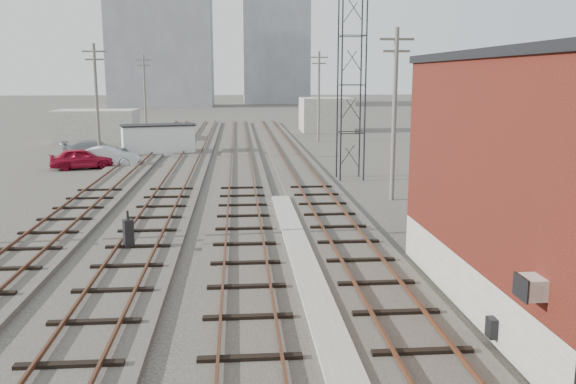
{
  "coord_description": "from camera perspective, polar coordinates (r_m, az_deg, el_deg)",
  "views": [
    {
      "loc": [
        -1.7,
        -3.49,
        6.52
      ],
      "look_at": [
        0.18,
        19.17,
        2.2
      ],
      "focal_mm": 38.0,
      "sensor_mm": 36.0,
      "label": 1
    }
  ],
  "objects": [
    {
      "name": "utility_pole_right_b",
      "position": [
        62.06,
        2.89,
        9.15
      ],
      "size": [
        1.8,
        0.24,
        9.0
      ],
      "color": "#595147",
      "rests_on": "ground"
    },
    {
      "name": "track_right",
      "position": [
        43.18,
        0.9,
        2.21
      ],
      "size": [
        3.2,
        90.0,
        0.39
      ],
      "color": "#332D28",
      "rests_on": "ground"
    },
    {
      "name": "platform_curb",
      "position": [
        18.75,
        2.32,
        -9.17
      ],
      "size": [
        0.9,
        28.0,
        0.26
      ],
      "primitive_type": "cube",
      "color": "gray",
      "rests_on": "ground"
    },
    {
      "name": "site_trailer",
      "position": [
        52.91,
        -12.06,
        4.84
      ],
      "size": [
        6.53,
        4.03,
        2.56
      ],
      "rotation": [
        0.0,
        0.0,
        0.24
      ],
      "color": "silver",
      "rests_on": "ground"
    },
    {
      "name": "ground",
      "position": [
        63.85,
        -3.2,
        4.88
      ],
      "size": [
        320.0,
        320.0,
        0.0
      ],
      "primitive_type": "plane",
      "color": "#282621",
      "rests_on": "ground"
    },
    {
      "name": "car_red",
      "position": [
        46.1,
        -18.74,
        3.0
      ],
      "size": [
        4.74,
        2.9,
        1.51
      ],
      "primitive_type": "imported",
      "rotation": [
        0.0,
        0.0,
        1.84
      ],
      "color": "maroon",
      "rests_on": "ground"
    },
    {
      "name": "shed_left",
      "position": [
        65.27,
        -17.47,
        5.94
      ],
      "size": [
        8.0,
        5.0,
        3.2
      ],
      "primitive_type": "cube",
      "color": "gray",
      "rests_on": "ground"
    },
    {
      "name": "apartment_right",
      "position": [
        153.94,
        -1.15,
        13.16
      ],
      "size": [
        16.0,
        12.0,
        26.0
      ],
      "primitive_type": "cube",
      "color": "gray",
      "rests_on": "ground"
    },
    {
      "name": "car_grey",
      "position": [
        51.21,
        -17.54,
        3.79
      ],
      "size": [
        5.4,
        2.72,
        1.5
      ],
      "primitive_type": "imported",
      "rotation": [
        0.0,
        0.0,
        1.69
      ],
      "color": "slate",
      "rests_on": "ground"
    },
    {
      "name": "track_mid_right",
      "position": [
        42.98,
        -4.42,
        2.14
      ],
      "size": [
        3.2,
        90.0,
        0.39
      ],
      "color": "#332D28",
      "rests_on": "ground"
    },
    {
      "name": "utility_pole_left_c",
      "position": [
        74.3,
        -13.27,
        9.14
      ],
      "size": [
        1.8,
        0.24,
        9.0
      ],
      "color": "#595147",
      "rests_on": "ground"
    },
    {
      "name": "shed_right",
      "position": [
        74.41,
        3.57,
        7.25
      ],
      "size": [
        6.0,
        6.0,
        4.0
      ],
      "primitive_type": "cube",
      "color": "gray",
      "rests_on": "ground"
    },
    {
      "name": "track_left",
      "position": [
        43.68,
        -14.98,
        1.94
      ],
      "size": [
        3.2,
        90.0,
        0.39
      ],
      "color": "#332D28",
      "rests_on": "ground"
    },
    {
      "name": "lattice_tower",
      "position": [
        39.17,
        5.99,
        12.13
      ],
      "size": [
        1.6,
        1.6,
        15.0
      ],
      "color": "black",
      "rests_on": "ground"
    },
    {
      "name": "switch_stand",
      "position": [
        23.66,
        -14.7,
        -3.83
      ],
      "size": [
        0.46,
        0.46,
        1.49
      ],
      "rotation": [
        0.0,
        0.0,
        0.43
      ],
      "color": "black",
      "rests_on": "ground"
    },
    {
      "name": "utility_pole_right_a",
      "position": [
        32.59,
        9.93,
        7.57
      ],
      "size": [
        1.8,
        0.24,
        9.0
      ],
      "color": "#595147",
      "rests_on": "ground"
    },
    {
      "name": "track_mid_left",
      "position": [
        43.14,
        -9.74,
        2.05
      ],
      "size": [
        3.2,
        90.0,
        0.39
      ],
      "color": "#332D28",
      "rests_on": "ground"
    },
    {
      "name": "car_silver",
      "position": [
        46.45,
        -16.5,
        3.17
      ],
      "size": [
        4.52,
        1.61,
        1.49
      ],
      "primitive_type": "imported",
      "rotation": [
        0.0,
        0.0,
        1.58
      ],
      "color": "#AEB1B6",
      "rests_on": "ground"
    },
    {
      "name": "utility_pole_left_b",
      "position": [
        49.71,
        -17.47,
        8.28
      ],
      "size": [
        1.8,
        0.24,
        9.0
      ],
      "color": "#595147",
      "rests_on": "ground"
    },
    {
      "name": "apartment_left",
      "position": [
        139.71,
        -11.79,
        14.01
      ],
      "size": [
        22.0,
        14.0,
        30.0
      ],
      "primitive_type": "cube",
      "color": "gray",
      "rests_on": "ground"
    }
  ]
}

